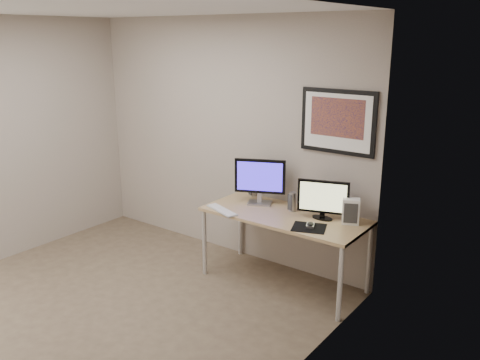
{
  "coord_description": "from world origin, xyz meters",
  "views": [
    {
      "loc": [
        3.41,
        -2.61,
        2.4
      ],
      "look_at": [
        0.65,
        1.1,
        1.07
      ],
      "focal_mm": 38.0,
      "sensor_mm": 36.0,
      "label": 1
    }
  ],
  "objects_px": {
    "speaker_right": "(293,202)",
    "fan_unit": "(351,211)",
    "framed_art": "(338,122)",
    "keyboard": "(222,210)",
    "monitor_tv": "(323,199)",
    "speaker_left": "(253,188)",
    "desk": "(284,221)",
    "monitor_large": "(260,179)"
  },
  "relations": [
    {
      "from": "fan_unit",
      "to": "speaker_right",
      "type": "bearing_deg",
      "value": 156.63
    },
    {
      "from": "monitor_large",
      "to": "fan_unit",
      "type": "xyz_separation_m",
      "value": [
        0.98,
        0.04,
        -0.14
      ]
    },
    {
      "from": "speaker_right",
      "to": "fan_unit",
      "type": "xyz_separation_m",
      "value": [
        0.6,
        0.02,
        0.02
      ]
    },
    {
      "from": "framed_art",
      "to": "monitor_large",
      "type": "xyz_separation_m",
      "value": [
        -0.72,
        -0.22,
        -0.63
      ]
    },
    {
      "from": "desk",
      "to": "monitor_tv",
      "type": "height_order",
      "value": "monitor_tv"
    },
    {
      "from": "framed_art",
      "to": "fan_unit",
      "type": "bearing_deg",
      "value": -34.79
    },
    {
      "from": "monitor_large",
      "to": "fan_unit",
      "type": "distance_m",
      "value": 0.99
    },
    {
      "from": "speaker_right",
      "to": "fan_unit",
      "type": "height_order",
      "value": "fan_unit"
    },
    {
      "from": "monitor_tv",
      "to": "fan_unit",
      "type": "bearing_deg",
      "value": -7.92
    },
    {
      "from": "desk",
      "to": "keyboard",
      "type": "bearing_deg",
      "value": -152.71
    },
    {
      "from": "keyboard",
      "to": "monitor_tv",
      "type": "bearing_deg",
      "value": 43.19
    },
    {
      "from": "monitor_large",
      "to": "monitor_tv",
      "type": "relative_size",
      "value": 1.04
    },
    {
      "from": "desk",
      "to": "speaker_right",
      "type": "bearing_deg",
      "value": 85.02
    },
    {
      "from": "desk",
      "to": "framed_art",
      "type": "bearing_deg",
      "value": 43.46
    },
    {
      "from": "desk",
      "to": "keyboard",
      "type": "relative_size",
      "value": 3.74
    },
    {
      "from": "monitor_large",
      "to": "monitor_tv",
      "type": "bearing_deg",
      "value": -25.76
    },
    {
      "from": "desk",
      "to": "framed_art",
      "type": "distance_m",
      "value": 1.07
    },
    {
      "from": "monitor_large",
      "to": "fan_unit",
      "type": "bearing_deg",
      "value": -22.7
    },
    {
      "from": "monitor_tv",
      "to": "keyboard",
      "type": "bearing_deg",
      "value": -175.41
    },
    {
      "from": "speaker_left",
      "to": "fan_unit",
      "type": "height_order",
      "value": "fan_unit"
    },
    {
      "from": "framed_art",
      "to": "monitor_tv",
      "type": "distance_m",
      "value": 0.73
    },
    {
      "from": "monitor_tv",
      "to": "speaker_right",
      "type": "distance_m",
      "value": 0.36
    },
    {
      "from": "monitor_tv",
      "to": "speaker_left",
      "type": "distance_m",
      "value": 0.97
    },
    {
      "from": "fan_unit",
      "to": "keyboard",
      "type": "bearing_deg",
      "value": 175.46
    },
    {
      "from": "framed_art",
      "to": "keyboard",
      "type": "distance_m",
      "value": 1.4
    },
    {
      "from": "speaker_right",
      "to": "fan_unit",
      "type": "distance_m",
      "value": 0.6
    },
    {
      "from": "speaker_left",
      "to": "keyboard",
      "type": "distance_m",
      "value": 0.59
    },
    {
      "from": "keyboard",
      "to": "fan_unit",
      "type": "xyz_separation_m",
      "value": [
        1.16,
        0.43,
        0.11
      ]
    },
    {
      "from": "monitor_large",
      "to": "fan_unit",
      "type": "relative_size",
      "value": 2.03
    },
    {
      "from": "speaker_left",
      "to": "fan_unit",
      "type": "bearing_deg",
      "value": 11.22
    },
    {
      "from": "speaker_right",
      "to": "keyboard",
      "type": "bearing_deg",
      "value": -129.34
    },
    {
      "from": "speaker_left",
      "to": "speaker_right",
      "type": "bearing_deg",
      "value": 2.58
    },
    {
      "from": "speaker_left",
      "to": "keyboard",
      "type": "relative_size",
      "value": 0.41
    },
    {
      "from": "speaker_left",
      "to": "keyboard",
      "type": "bearing_deg",
      "value": -67.55
    },
    {
      "from": "desk",
      "to": "monitor_large",
      "type": "bearing_deg",
      "value": 163.1
    },
    {
      "from": "desk",
      "to": "speaker_right",
      "type": "relative_size",
      "value": 8.46
    },
    {
      "from": "monitor_large",
      "to": "speaker_left",
      "type": "xyz_separation_m",
      "value": [
        -0.22,
        0.19,
        -0.17
      ]
    },
    {
      "from": "desk",
      "to": "fan_unit",
      "type": "bearing_deg",
      "value": 13.54
    },
    {
      "from": "monitor_tv",
      "to": "speaker_left",
      "type": "height_order",
      "value": "monitor_tv"
    },
    {
      "from": "desk",
      "to": "framed_art",
      "type": "xyz_separation_m",
      "value": [
        0.35,
        0.33,
        0.96
      ]
    },
    {
      "from": "monitor_tv",
      "to": "speaker_right",
      "type": "bearing_deg",
      "value": 156.18
    },
    {
      "from": "monitor_large",
      "to": "speaker_left",
      "type": "relative_size",
      "value": 2.72
    }
  ]
}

